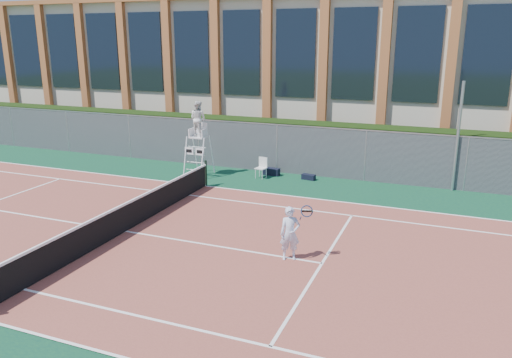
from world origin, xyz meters
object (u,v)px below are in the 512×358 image
at_px(umpire_chair, 198,121).
at_px(tennis_player, 290,233).
at_px(plastic_chair, 262,166).
at_px(steel_pole, 458,137).

bearing_deg(umpire_chair, tennis_player, -47.26).
xyz_separation_m(umpire_chair, plastic_chair, (2.77, 0.62, -1.92)).
height_order(umpire_chair, tennis_player, umpire_chair).
relative_size(steel_pole, tennis_player, 2.85).
xyz_separation_m(steel_pole, tennis_player, (-4.08, -8.75, -1.40)).
bearing_deg(tennis_player, plastic_chair, 116.12).
bearing_deg(tennis_player, umpire_chair, 132.74).
distance_m(steel_pole, umpire_chair, 10.77).
height_order(steel_pole, plastic_chair, steel_pole).
xyz_separation_m(steel_pole, plastic_chair, (-7.87, -1.03, -1.65)).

